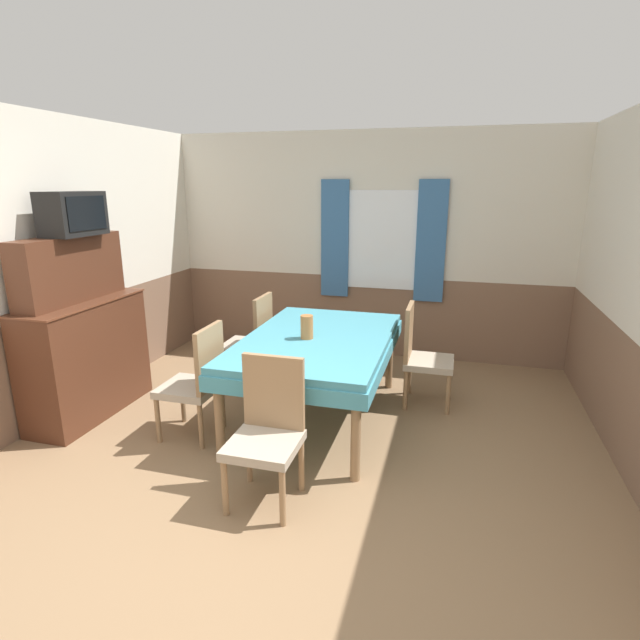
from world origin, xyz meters
name	(u,v)px	position (x,y,z in m)	size (l,w,h in m)	color
ground_plane	(232,570)	(0.00, 0.00, 0.00)	(16.00, 16.00, 0.00)	#846647
wall_back	(366,246)	(0.01, 3.76, 1.30)	(4.99, 0.09, 2.60)	silver
wall_left	(84,263)	(-2.32, 1.87, 1.30)	(0.05, 4.14, 2.60)	silver
dining_table	(317,348)	(-0.05, 1.88, 0.66)	(1.22, 1.90, 0.76)	teal
chair_left_near	(197,380)	(-0.89, 1.31, 0.49)	(0.44, 0.44, 0.95)	#93704C
chair_head_near	(268,428)	(-0.05, 0.69, 0.49)	(0.44, 0.44, 0.95)	#93704C
chair_right_far	(421,353)	(0.80, 2.44, 0.49)	(0.44, 0.44, 0.95)	#93704C
chair_left_far	(252,339)	(-0.89, 2.44, 0.49)	(0.44, 0.44, 0.95)	#93704C
sideboard	(83,340)	(-2.07, 1.44, 0.69)	(0.46, 1.21, 1.60)	#4C2819
tv	(73,214)	(-2.04, 1.48, 1.78)	(0.29, 0.53, 0.36)	black
vase	(307,327)	(-0.12, 1.81, 0.86)	(0.11, 0.11, 0.20)	#B26B38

